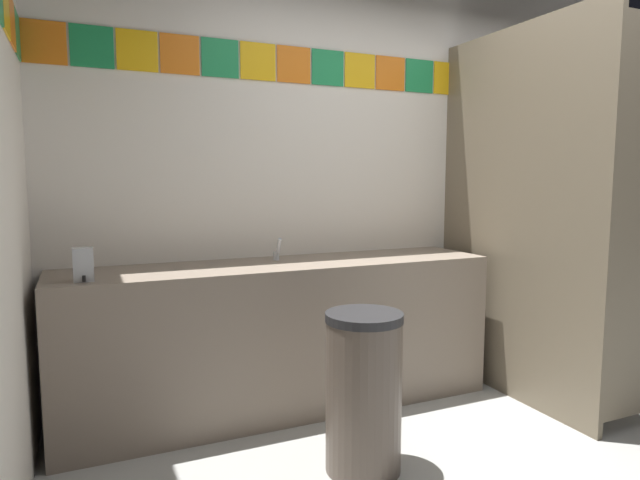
% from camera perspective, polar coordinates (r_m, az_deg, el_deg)
% --- Properties ---
extents(wall_back, '(4.32, 0.09, 2.87)m').
position_cam_1_polar(wall_back, '(3.75, 6.90, 7.88)').
color(wall_back, silver).
rests_on(wall_back, ground_plane).
extents(vanity_counter, '(2.49, 0.56, 0.86)m').
position_cam_1_polar(vanity_counter, '(3.22, -3.90, -9.90)').
color(vanity_counter, gray).
rests_on(vanity_counter, ground_plane).
extents(faucet_center, '(0.04, 0.10, 0.14)m').
position_cam_1_polar(faucet_center, '(3.20, -4.51, -1.24)').
color(faucet_center, silver).
rests_on(faucet_center, vanity_counter).
extents(soap_dispenser, '(0.09, 0.09, 0.16)m').
position_cam_1_polar(soap_dispenser, '(2.78, -23.58, -2.39)').
color(soap_dispenser, '#B7BABF').
rests_on(soap_dispenser, vanity_counter).
extents(stall_divider, '(0.92, 1.33, 2.24)m').
position_cam_1_polar(stall_divider, '(3.44, 24.66, 2.15)').
color(stall_divider, '#726651').
rests_on(stall_divider, ground_plane).
extents(toilet, '(0.39, 0.49, 0.74)m').
position_cam_1_polar(toilet, '(4.11, 23.10, -8.71)').
color(toilet, white).
rests_on(toilet, ground_plane).
extents(trash_bin, '(0.35, 0.35, 0.74)m').
position_cam_1_polar(trash_bin, '(2.59, 4.59, -15.60)').
color(trash_bin, brown).
rests_on(trash_bin, ground_plane).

